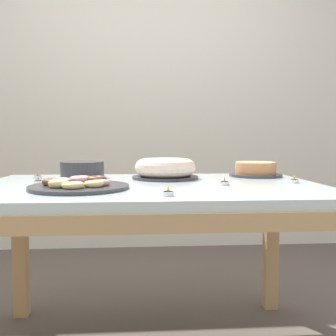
# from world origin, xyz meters

# --- Properties ---
(wall_back) EXTENTS (8.00, 0.10, 2.60)m
(wall_back) POSITION_xyz_m (0.00, 1.69, 1.30)
(wall_back) COLOR silver
(wall_back) RESTS_ON ground
(dining_table) EXTENTS (1.47, 0.94, 0.75)m
(dining_table) POSITION_xyz_m (0.00, 0.00, 0.66)
(dining_table) COLOR silver
(dining_table) RESTS_ON ground
(cake_chocolate_round) EXTENTS (0.27, 0.27, 0.07)m
(cake_chocolate_round) POSITION_xyz_m (0.55, 0.29, 0.78)
(cake_chocolate_round) COLOR #333338
(cake_chocolate_round) RESTS_ON dining_table
(cake_golden_bundt) EXTENTS (0.32, 0.32, 0.10)m
(cake_golden_bundt) POSITION_xyz_m (0.08, 0.21, 0.80)
(cake_golden_bundt) COLOR #333338
(cake_golden_bundt) RESTS_ON dining_table
(pastry_platter) EXTENTS (0.38, 0.38, 0.04)m
(pastry_platter) POSITION_xyz_m (-0.27, -0.14, 0.76)
(pastry_platter) COLOR #333338
(pastry_platter) RESTS_ON dining_table
(plate_stack) EXTENTS (0.21, 0.21, 0.08)m
(plate_stack) POSITION_xyz_m (-0.32, 0.26, 0.79)
(plate_stack) COLOR #333338
(plate_stack) RESTS_ON dining_table
(tealight_left_edge) EXTENTS (0.04, 0.04, 0.04)m
(tealight_left_edge) POSITION_xyz_m (0.30, -0.07, 0.76)
(tealight_left_edge) COLOR silver
(tealight_left_edge) RESTS_ON dining_table
(tealight_right_edge) EXTENTS (0.04, 0.04, 0.04)m
(tealight_right_edge) POSITION_xyz_m (0.62, -0.01, 0.76)
(tealight_right_edge) COLOR silver
(tealight_right_edge) RESTS_ON dining_table
(tealight_centre) EXTENTS (0.04, 0.04, 0.04)m
(tealight_centre) POSITION_xyz_m (-0.53, 0.23, 0.76)
(tealight_centre) COLOR silver
(tealight_centre) RESTS_ON dining_table
(tealight_near_cakes) EXTENTS (0.04, 0.04, 0.04)m
(tealight_near_cakes) POSITION_xyz_m (-0.46, 0.01, 0.76)
(tealight_near_cakes) COLOR silver
(tealight_near_cakes) RESTS_ON dining_table
(tealight_near_front) EXTENTS (0.04, 0.04, 0.04)m
(tealight_near_front) POSITION_xyz_m (0.05, -0.35, 0.76)
(tealight_near_front) COLOR silver
(tealight_near_front) RESTS_ON dining_table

